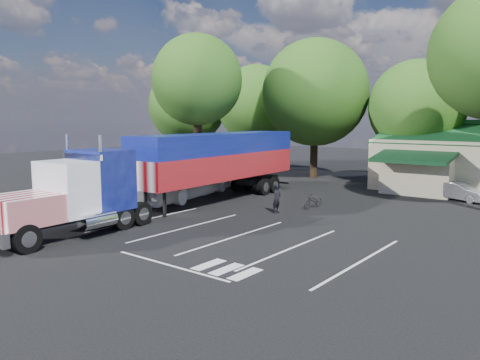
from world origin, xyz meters
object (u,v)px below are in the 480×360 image
Objects in this scene: semi_truck at (189,165)px; bicycle at (313,200)px; silver_sedan at (460,192)px; woman at (277,198)px; tour_bus at (189,170)px.

semi_truck is 8.18m from bicycle.
bicycle is 0.48× the size of silver_sedan.
tour_bus is at bearing 76.64° from woman.
silver_sedan is at bearing 16.78° from tour_bus.
tour_bus is at bearing -166.04° from bicycle.
tour_bus is at bearing 132.03° from semi_truck.
bicycle is 0.14× the size of tour_bus.
bicycle is at bearing 161.24° from silver_sedan.
woman is at bearing 17.58° from semi_truck.
semi_truck is 6.00m from woman.
silver_sedan is (16.18, 10.10, -1.25)m from tour_bus.
bicycle is at bearing -24.16° from woman.
semi_truck is 12.49× the size of bicycle.
semi_truck reaches higher than bicycle.
semi_truck is at bearing 154.59° from silver_sedan.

